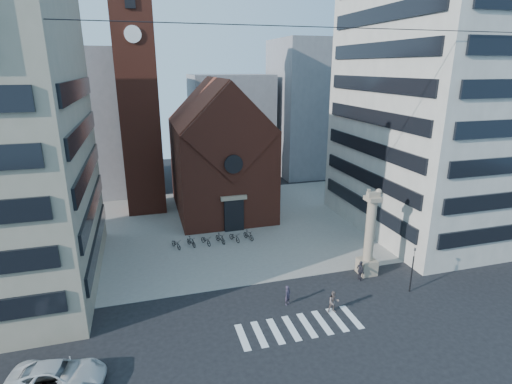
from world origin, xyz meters
The scene contains 21 objects.
ground centered at (0.00, 0.00, 0.00)m, with size 120.00×120.00×0.00m, color black.
piazza centered at (0.00, 19.00, 0.03)m, with size 46.00×30.00×0.05m, color gray.
zebra_crossing centered at (0.55, -3.00, 0.01)m, with size 10.20×3.20×0.01m, color white, non-canonical shape.
church centered at (0.00, 25.04, 7.98)m, with size 12.00×16.65×18.00m.
campanile centered at (-10.00, 28.00, 15.74)m, with size 5.50×5.50×31.20m.
building_right centered at (24.00, 12.00, 16.00)m, with size 18.00×22.00×32.00m, color beige.
bg_block_left centered at (-20.00, 40.00, 11.00)m, with size 16.00×14.00×22.00m, color gray.
bg_block_mid centered at (6.00, 45.00, 9.00)m, with size 14.00×12.00×18.00m, color gray.
bg_block_right centered at (22.00, 42.00, 12.00)m, with size 16.00×14.00×24.00m, color gray.
lion_column centered at (10.01, 3.00, 3.46)m, with size 1.63×1.60×8.68m.
traffic_light centered at (12.00, -1.00, 2.29)m, with size 0.13×0.16×4.30m.
white_car centered at (-16.33, -4.46, 0.81)m, with size 2.68×5.82×1.62m, color silver.
pedestrian_0 centered at (0.75, 0.16, 0.87)m, with size 0.64×0.42×1.75m, color #332B3C.
pedestrian_1 centered at (3.96, -1.95, 0.95)m, with size 0.92×0.72×1.90m, color #60514D.
pedestrian_2 centered at (8.73, 2.05, 0.98)m, with size 1.15×0.48×1.96m, color #2A2830.
scooter_0 centered at (-7.32, 13.85, 0.56)m, with size 0.68×1.95×1.02m, color black.
scooter_1 centered at (-5.65, 13.85, 0.62)m, with size 0.53×1.89×1.14m, color black.
scooter_2 centered at (-3.99, 13.85, 0.56)m, with size 0.68×1.95×1.02m, color black.
scooter_3 centered at (-2.33, 13.85, 0.62)m, with size 0.53×1.89×1.14m, color black.
scooter_4 centered at (-0.66, 13.85, 0.56)m, with size 0.68×1.95×1.02m, color black.
scooter_5 centered at (1.00, 13.85, 0.62)m, with size 0.53×1.89×1.14m, color black.
Camera 1 is at (-10.03, -27.45, 19.33)m, focal length 28.00 mm.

